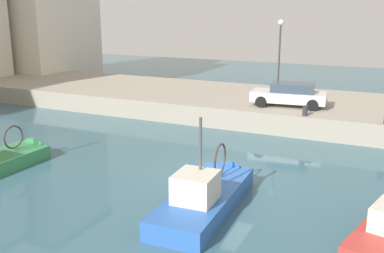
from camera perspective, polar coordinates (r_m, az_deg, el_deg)
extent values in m
plane|color=#386070|center=(18.72, 3.31, -6.36)|extent=(80.00, 80.00, 0.00)
cube|color=#9E9384|center=(29.13, 11.81, 2.31)|extent=(9.00, 56.00, 1.20)
cone|color=#388951|center=(22.84, -18.56, -3.19)|extent=(0.97, 1.77, 1.73)
torus|color=#3F3833|center=(21.53, -21.71, -1.26)|extent=(1.08, 0.12, 1.07)
sphere|color=white|center=(13.92, 19.09, -14.16)|extent=(0.32, 0.32, 0.32)
cube|color=#2D60B7|center=(15.84, 1.58, -10.45)|extent=(5.78, 2.17, 1.33)
cone|color=#2D60B7|center=(18.62, 5.14, -6.52)|extent=(0.98, 1.77, 1.73)
cube|color=#9E7A51|center=(15.59, 1.60, -8.45)|extent=(5.54, 2.01, 0.08)
cube|color=beige|center=(14.69, 0.47, -7.74)|extent=(1.42, 1.35, 0.97)
cylinder|color=#4C4C51|center=(14.74, 1.07, -4.07)|extent=(0.10, 0.10, 2.77)
torus|color=#3F3833|center=(16.73, 3.58, -4.16)|extent=(1.23, 0.14, 1.23)
sphere|color=white|center=(14.74, -4.77, -11.66)|extent=(0.32, 0.32, 0.32)
cube|color=silver|center=(26.74, 12.12, 3.73)|extent=(2.16, 4.39, 0.58)
cube|color=#384756|center=(26.62, 12.64, 4.85)|extent=(1.75, 2.52, 0.51)
cylinder|color=black|center=(26.17, 8.73, 3.11)|extent=(0.29, 0.66, 0.64)
cylinder|color=black|center=(27.82, 9.37, 3.78)|extent=(0.29, 0.66, 0.64)
cylinder|color=black|center=(25.83, 15.02, 2.62)|extent=(0.29, 0.66, 0.64)
cylinder|color=black|center=(27.50, 15.30, 3.32)|extent=(0.29, 0.66, 0.64)
cylinder|color=#2D2D33|center=(24.57, 14.16, 1.95)|extent=(0.28, 0.28, 0.55)
cylinder|color=#38383D|center=(30.33, 10.98, 8.30)|extent=(0.12, 0.12, 4.50)
sphere|color=#F2EACC|center=(30.17, 11.20, 12.83)|extent=(0.36, 0.36, 0.36)
cube|color=silver|center=(45.78, -19.22, 14.87)|extent=(8.67, 8.12, 14.84)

